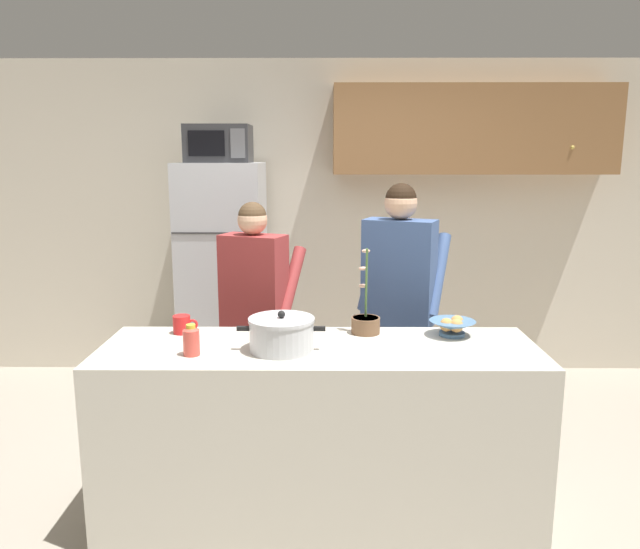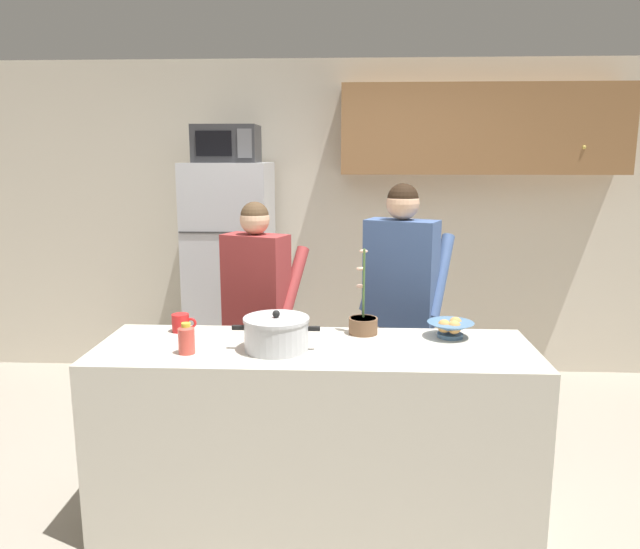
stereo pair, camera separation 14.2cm
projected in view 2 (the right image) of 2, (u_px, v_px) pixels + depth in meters
ground_plane at (315, 516)px, 3.15m from camera, size 14.00×14.00×0.00m
back_wall_unit at (361, 202)px, 5.06m from camera, size 6.00×0.48×2.60m
kitchen_island at (315, 434)px, 3.06m from camera, size 2.14×0.68×0.92m
refrigerator at (231, 276)px, 4.82m from camera, size 0.64×0.68×1.78m
microwave at (227, 144)px, 4.60m from camera, size 0.48×0.37×0.28m
person_near_pot at (257, 297)px, 3.81m from camera, size 0.58×0.53×1.56m
person_by_sink at (401, 287)px, 3.69m from camera, size 0.61×0.56×1.68m
cooking_pot at (276, 334)px, 2.90m from camera, size 0.43×0.32×0.20m
coffee_mug at (181, 323)px, 3.21m from camera, size 0.13×0.09×0.10m
bread_bowl at (451, 328)px, 3.10m from camera, size 0.24×0.24×0.10m
bottle_near_edge at (186, 338)px, 2.85m from camera, size 0.08×0.08×0.15m
potted_orchid at (363, 322)px, 3.17m from camera, size 0.15×0.15×0.45m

